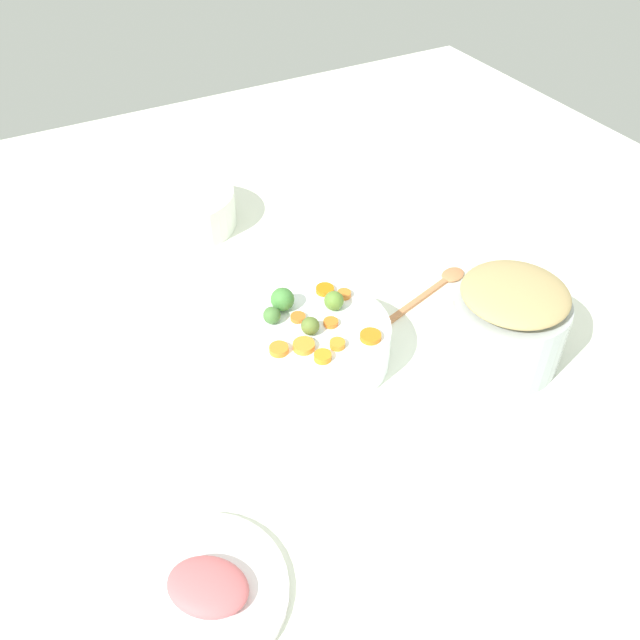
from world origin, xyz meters
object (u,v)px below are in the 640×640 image
metal_pot (506,330)px  casserole_dish (183,209)px  serving_bowl_carrots (320,341)px  wooden_spoon (439,285)px  ham_plate (200,593)px

metal_pot → casserole_dish: (-0.36, 0.70, -0.02)m
metal_pot → serving_bowl_carrots: bearing=151.5°
wooden_spoon → ham_plate: (-0.67, -0.39, 0.00)m
serving_bowl_carrots → ham_plate: 0.48m
ham_plate → casserole_dish: bearing=71.1°
wooden_spoon → serving_bowl_carrots: bearing=-168.4°
metal_pot → casserole_dish: 0.78m
serving_bowl_carrots → metal_pot: size_ratio=1.23×
metal_pot → casserole_dish: metal_pot is taller
metal_pot → casserole_dish: bearing=117.2°
casserole_dish → ham_plate: casserole_dish is taller
serving_bowl_carrots → casserole_dish: size_ratio=1.05×
casserole_dish → wooden_spoon: bearing=-51.1°
serving_bowl_carrots → ham_plate: size_ratio=1.04×
ham_plate → wooden_spoon: bearing=29.9°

